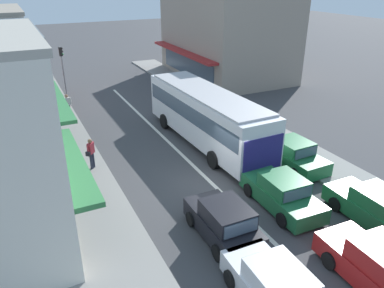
{
  "coord_description": "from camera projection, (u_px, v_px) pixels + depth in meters",
  "views": [
    {
      "loc": [
        -7.81,
        -13.8,
        9.35
      ],
      "look_at": [
        0.01,
        2.25,
        1.2
      ],
      "focal_mm": 35.0,
      "sensor_mm": 36.0,
      "label": 1
    }
  ],
  "objects": [
    {
      "name": "ground_plane",
      "position": [
        212.0,
        183.0,
        18.28
      ],
      "size": [
        140.0,
        140.0,
        0.0
      ],
      "primitive_type": "plane",
      "color": "#3F3F42"
    },
    {
      "name": "lane_centre_line",
      "position": [
        179.0,
        152.0,
        21.55
      ],
      "size": [
        0.2,
        28.0,
        0.01
      ],
      "primitive_type": "cube",
      "color": "silver",
      "rests_on": "ground"
    },
    {
      "name": "sidewalk_left",
      "position": [
        50.0,
        160.0,
        20.45
      ],
      "size": [
        5.2,
        44.0,
        0.14
      ],
      "primitive_type": "cube",
      "color": "gray",
      "rests_on": "ground"
    },
    {
      "name": "kerb_right",
      "position": [
        249.0,
        122.0,
        25.63
      ],
      "size": [
        2.8,
        44.0,
        0.12
      ],
      "primitive_type": "cube",
      "color": "gray",
      "rests_on": "ground"
    },
    {
      "name": "building_right_far",
      "position": [
        226.0,
        35.0,
        36.15
      ],
      "size": [
        9.43,
        13.06,
        7.96
      ],
      "color": "gray",
      "rests_on": "ground"
    },
    {
      "name": "city_bus",
      "position": [
        206.0,
        114.0,
        21.89
      ],
      "size": [
        2.98,
        10.93,
        3.23
      ],
      "color": "silver",
      "rests_on": "ground"
    },
    {
      "name": "hatchback_behind_bus_near",
      "position": [
        274.0,
        288.0,
        11.29
      ],
      "size": [
        1.91,
        3.75,
        1.54
      ],
      "color": "silver",
      "rests_on": "ground"
    },
    {
      "name": "hatchback_queue_far_back",
      "position": [
        224.0,
        222.0,
        14.28
      ],
      "size": [
        1.84,
        3.71,
        1.54
      ],
      "color": "black",
      "rests_on": "ground"
    },
    {
      "name": "sedan_adjacent_lane_trail",
      "position": [
        282.0,
        193.0,
        16.25
      ],
      "size": [
        1.99,
        4.25,
        1.47
      ],
      "color": "#1E6638",
      "rests_on": "ground"
    },
    {
      "name": "parked_sedan_kerb_front",
      "position": [
        376.0,
        208.0,
        15.21
      ],
      "size": [
        1.97,
        4.24,
        1.47
      ],
      "color": "#1E6638",
      "rests_on": "ground"
    },
    {
      "name": "parked_sedan_kerb_second",
      "position": [
        291.0,
        154.0,
        19.75
      ],
      "size": [
        2.01,
        4.26,
        1.47
      ],
      "color": "#1E6638",
      "rests_on": "ground"
    },
    {
      "name": "traffic_light_downstreet",
      "position": [
        62.0,
        64.0,
        29.35
      ],
      "size": [
        0.32,
        0.24,
        4.2
      ],
      "color": "gray",
      "rests_on": "ground"
    },
    {
      "name": "pedestrian_with_handbag_near",
      "position": [
        91.0,
        152.0,
        19.07
      ],
      "size": [
        0.54,
        0.57,
        1.63
      ],
      "color": "#232838",
      "rests_on": "sidewalk_left"
    },
    {
      "name": "pedestrian_browsing_midblock",
      "position": [
        67.0,
        104.0,
        26.04
      ],
      "size": [
        0.65,
        0.33,
        1.63
      ],
      "color": "#232838",
      "rests_on": "sidewalk_left"
    }
  ]
}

